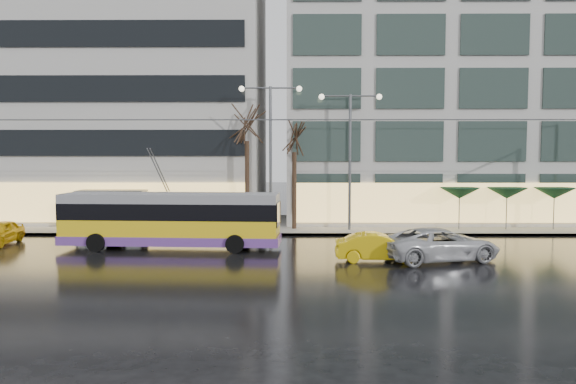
{
  "coord_description": "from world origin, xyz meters",
  "views": [
    {
      "loc": [
        3.38,
        -24.57,
        5.03
      ],
      "look_at": [
        3.15,
        5.0,
        2.94
      ],
      "focal_mm": 35.0,
      "sensor_mm": 36.0,
      "label": 1
    }
  ],
  "objects": [
    {
      "name": "ground",
      "position": [
        0.0,
        0.0,
        0.0
      ],
      "size": [
        140.0,
        140.0,
        0.0
      ],
      "primitive_type": "plane",
      "color": "black",
      "rests_on": "ground"
    },
    {
      "name": "sidewalk",
      "position": [
        2.0,
        14.0,
        0.07
      ],
      "size": [
        80.0,
        10.0,
        0.15
      ],
      "primitive_type": "cube",
      "color": "gray",
      "rests_on": "ground"
    },
    {
      "name": "kerb",
      "position": [
        2.0,
        9.05,
        0.07
      ],
      "size": [
        80.0,
        0.1,
        0.15
      ],
      "primitive_type": "cube",
      "color": "slate",
      "rests_on": "ground"
    },
    {
      "name": "building_left",
      "position": [
        -16.0,
        19.0,
        11.15
      ],
      "size": [
        34.0,
        14.0,
        22.0
      ],
      "primitive_type": "cube",
      "color": "#B7B4AF",
      "rests_on": "sidewalk"
    },
    {
      "name": "building_right",
      "position": [
        19.0,
        19.0,
        12.65
      ],
      "size": [
        32.0,
        14.0,
        25.0
      ],
      "primitive_type": "cube",
      "color": "#B7B4AF",
      "rests_on": "sidewalk"
    },
    {
      "name": "trolleybus",
      "position": [
        -2.97,
        4.48,
        1.42
      ],
      "size": [
        11.44,
        4.71,
        5.25
      ],
      "color": "yellow",
      "rests_on": "ground"
    },
    {
      "name": "catenary",
      "position": [
        1.0,
        7.94,
        4.25
      ],
      "size": [
        42.24,
        5.12,
        7.0
      ],
      "color": "#595B60",
      "rests_on": "ground"
    },
    {
      "name": "bus_shelter",
      "position": [
        -8.38,
        10.69,
        1.96
      ],
      "size": [
        4.2,
        1.6,
        2.51
      ],
      "color": "#595B60",
      "rests_on": "sidewalk"
    },
    {
      "name": "street_lamp_near",
      "position": [
        2.0,
        10.8,
        5.99
      ],
      "size": [
        3.96,
        0.36,
        9.03
      ],
      "color": "#595B60",
      "rests_on": "sidewalk"
    },
    {
      "name": "street_lamp_far",
      "position": [
        7.0,
        10.8,
        5.71
      ],
      "size": [
        3.96,
        0.36,
        8.53
      ],
      "color": "#595B60",
      "rests_on": "sidewalk"
    },
    {
      "name": "tree_a",
      "position": [
        0.5,
        11.0,
        7.09
      ],
      "size": [
        3.2,
        3.2,
        8.4
      ],
      "color": "black",
      "rests_on": "sidewalk"
    },
    {
      "name": "tree_b",
      "position": [
        3.5,
        11.2,
        6.4
      ],
      "size": [
        3.2,
        3.2,
        7.7
      ],
      "color": "black",
      "rests_on": "sidewalk"
    },
    {
      "name": "parasol_a",
      "position": [
        14.0,
        11.0,
        2.45
      ],
      "size": [
        2.5,
        2.5,
        2.65
      ],
      "color": "#595B60",
      "rests_on": "sidewalk"
    },
    {
      "name": "parasol_b",
      "position": [
        17.0,
        11.0,
        2.45
      ],
      "size": [
        2.5,
        2.5,
        2.65
      ],
      "color": "#595B60",
      "rests_on": "sidewalk"
    },
    {
      "name": "parasol_c",
      "position": [
        20.0,
        11.0,
        2.45
      ],
      "size": [
        2.5,
        2.5,
        2.65
      ],
      "color": "#595B60",
      "rests_on": "sidewalk"
    },
    {
      "name": "taxi_b",
      "position": [
        7.36,
        1.14,
        0.66
      ],
      "size": [
        4.04,
        1.52,
        1.32
      ],
      "primitive_type": "imported",
      "rotation": [
        0.0,
        0.0,
        1.54
      ],
      "color": "yellow",
      "rests_on": "ground"
    },
    {
      "name": "sedan_silver",
      "position": [
        10.25,
        1.29,
        0.77
      ],
      "size": [
        6.02,
        3.93,
        1.54
      ],
      "primitive_type": "imported",
      "rotation": [
        0.0,
        0.0,
        1.84
      ],
      "color": "#BABABF",
      "rests_on": "ground"
    },
    {
      "name": "pedestrian_a",
      "position": [
        -7.09,
        9.4,
        1.6
      ],
      "size": [
        1.25,
        1.26,
        2.19
      ],
      "color": "black",
      "rests_on": "sidewalk"
    },
    {
      "name": "pedestrian_b",
      "position": [
        -5.71,
        9.4,
        0.92
      ],
      "size": [
        0.78,
        0.63,
        1.54
      ],
      "color": "black",
      "rests_on": "sidewalk"
    },
    {
      "name": "pedestrian_c",
      "position": [
        -7.92,
        11.86,
        1.29
      ],
      "size": [
        1.43,
        1.15,
        2.11
      ],
      "color": "black",
      "rests_on": "sidewalk"
    }
  ]
}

